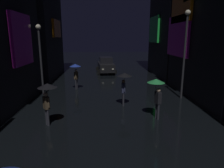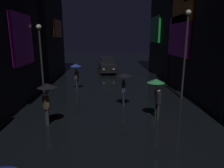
% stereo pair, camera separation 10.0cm
% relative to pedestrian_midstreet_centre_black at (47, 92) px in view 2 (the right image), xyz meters
% --- Properties ---
extents(building_left_far, '(4.25, 7.62, 13.84)m').
position_rel_pedestrian_midstreet_centre_black_xyz_m(building_left_far, '(-4.33, 12.93, 5.26)').
color(building_left_far, '#232328').
rests_on(building_left_far, ground).
extents(pedestrian_midstreet_centre_black, '(0.90, 0.90, 2.12)m').
position_rel_pedestrian_midstreet_centre_black_xyz_m(pedestrian_midstreet_centre_black, '(0.00, 0.00, 0.00)').
color(pedestrian_midstreet_centre_black, '#2D2D38').
rests_on(pedestrian_midstreet_centre_black, ground).
extents(pedestrian_midstreet_left_black, '(0.90, 0.90, 2.12)m').
position_rel_pedestrian_midstreet_centre_black_xyz_m(pedestrian_midstreet_left_black, '(3.92, 2.65, 0.00)').
color(pedestrian_midstreet_left_black, '#2D2D38').
rests_on(pedestrian_midstreet_left_black, ground).
extents(pedestrian_near_crossing_green, '(0.90, 0.90, 2.12)m').
position_rel_pedestrian_midstreet_centre_black_xyz_m(pedestrian_near_crossing_green, '(5.39, 0.69, 0.00)').
color(pedestrian_near_crossing_green, '#2D2D38').
rests_on(pedestrian_near_crossing_green, ground).
extents(pedestrian_far_right_blue, '(0.90, 0.90, 2.12)m').
position_rel_pedestrian_midstreet_centre_black_xyz_m(pedestrian_far_right_blue, '(0.43, 6.96, 0.00)').
color(pedestrian_far_right_blue, '#2D2D38').
rests_on(pedestrian_far_right_blue, ground).
extents(car_distant, '(2.51, 4.27, 1.92)m').
position_rel_pedestrian_midstreet_centre_black_xyz_m(car_distant, '(3.03, 14.79, -0.74)').
color(car_distant, black).
rests_on(car_distant, ground).
extents(streetlamp_right_far, '(0.36, 0.36, 5.93)m').
position_rel_pedestrian_midstreet_centre_black_xyz_m(streetlamp_right_far, '(8.16, 4.18, 2.00)').
color(streetlamp_right_far, '#2D2D33').
rests_on(streetlamp_right_far, ground).
extents(streetlamp_left_far, '(0.36, 0.36, 5.09)m').
position_rel_pedestrian_midstreet_centre_black_xyz_m(streetlamp_left_far, '(-1.84, 5.55, 1.55)').
color(streetlamp_left_far, '#2D2D33').
rests_on(streetlamp_left_far, ground).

